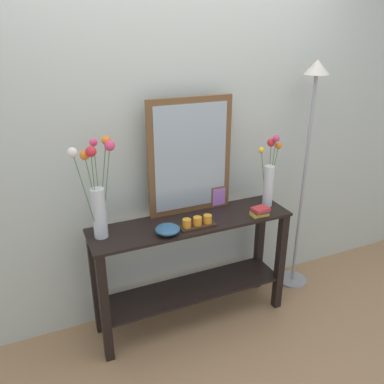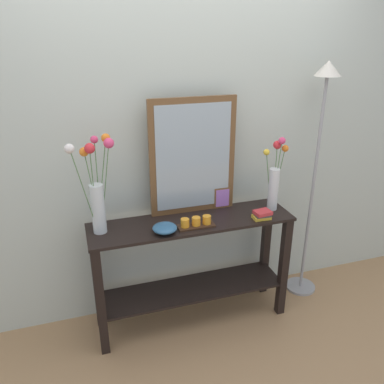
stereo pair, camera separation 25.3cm
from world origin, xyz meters
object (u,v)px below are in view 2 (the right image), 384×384
(tall_vase_left, at_px, (97,190))
(book_stack, at_px, (262,215))
(console_table, at_px, (192,260))
(floor_lamp, at_px, (318,146))
(vase_right, at_px, (274,179))
(candle_tray, at_px, (196,223))
(picture_frame_small, at_px, (222,198))
(mirror_leaning, at_px, (193,157))
(decorative_bowl, at_px, (165,228))

(tall_vase_left, relative_size, book_stack, 5.03)
(console_table, xyz_separation_m, floor_lamp, (0.97, 0.07, 0.72))
(book_stack, bearing_deg, floor_lamp, 20.27)
(vase_right, xyz_separation_m, book_stack, (-0.15, -0.13, -0.19))
(candle_tray, distance_m, picture_frame_small, 0.36)
(mirror_leaning, height_order, floor_lamp, floor_lamp)
(candle_tray, bearing_deg, vase_right, 9.69)
(book_stack, bearing_deg, picture_frame_small, 126.96)
(candle_tray, distance_m, decorative_bowl, 0.21)
(picture_frame_small, bearing_deg, vase_right, -19.85)
(vase_right, distance_m, picture_frame_small, 0.39)
(tall_vase_left, relative_size, candle_tray, 2.54)
(tall_vase_left, height_order, decorative_bowl, tall_vase_left)
(console_table, relative_size, vase_right, 2.67)
(candle_tray, bearing_deg, mirror_leaning, 76.88)
(vase_right, relative_size, book_stack, 4.20)
(console_table, xyz_separation_m, book_stack, (0.46, -0.11, 0.34))
(mirror_leaning, relative_size, candle_tray, 3.25)
(console_table, distance_m, picture_frame_small, 0.49)
(tall_vase_left, xyz_separation_m, book_stack, (1.06, -0.14, -0.26))
(console_table, height_order, vase_right, vase_right)
(tall_vase_left, bearing_deg, candle_tray, -11.11)
(tall_vase_left, distance_m, candle_tray, 0.66)
(mirror_leaning, distance_m, book_stack, 0.61)
(mirror_leaning, relative_size, vase_right, 1.53)
(book_stack, bearing_deg, console_table, 165.98)
(picture_frame_small, xyz_separation_m, decorative_bowl, (-0.48, -0.24, -0.04))
(mirror_leaning, distance_m, floor_lamp, 0.92)
(picture_frame_small, bearing_deg, decorative_bowl, -153.43)
(candle_tray, relative_size, floor_lamp, 0.14)
(mirror_leaning, bearing_deg, console_table, -109.98)
(tall_vase_left, relative_size, floor_lamp, 0.34)
(decorative_bowl, height_order, book_stack, book_stack)
(vase_right, xyz_separation_m, decorative_bowl, (-0.82, -0.12, -0.19))
(floor_lamp, bearing_deg, console_table, -175.61)
(mirror_leaning, bearing_deg, vase_right, -13.48)
(picture_frame_small, bearing_deg, console_table, -153.05)
(console_table, xyz_separation_m, vase_right, (0.61, 0.02, 0.53))
(tall_vase_left, height_order, picture_frame_small, tall_vase_left)
(decorative_bowl, bearing_deg, console_table, 26.08)
(tall_vase_left, height_order, vase_right, tall_vase_left)
(candle_tray, relative_size, decorative_bowl, 1.56)
(console_table, height_order, floor_lamp, floor_lamp)
(mirror_leaning, bearing_deg, tall_vase_left, -169.61)
(console_table, distance_m, candle_tray, 0.34)
(candle_tray, xyz_separation_m, book_stack, (0.46, -0.03, 0.00))
(candle_tray, relative_size, picture_frame_small, 1.60)
(picture_frame_small, bearing_deg, floor_lamp, -5.09)
(vase_right, bearing_deg, tall_vase_left, 179.37)
(decorative_bowl, bearing_deg, tall_vase_left, 160.94)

